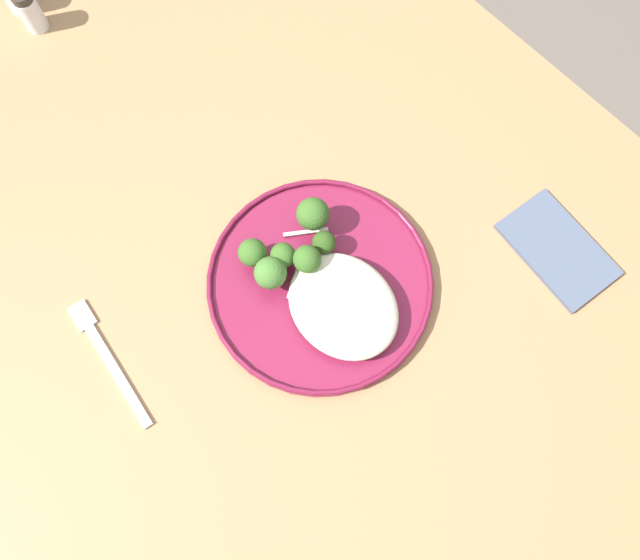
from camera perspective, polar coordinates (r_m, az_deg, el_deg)
The scene contains 19 objects.
ground at distance 1.57m, azimuth -1.21°, elevation -8.77°, with size 6.00×6.00×0.00m, color #665B51.
wooden_dining_table at distance 0.92m, azimuth -2.04°, elevation -1.86°, with size 1.40×1.00×0.74m.
dinner_plate at distance 0.84m, azimuth 0.00°, elevation -0.25°, with size 0.29×0.29×0.02m.
noodle_bed at distance 0.81m, azimuth 2.05°, elevation -2.25°, with size 0.15×0.12×0.04m.
seared_scallop_right_edge at distance 0.82m, azimuth 1.13°, elevation -0.96°, with size 0.02×0.02×0.01m.
seared_scallop_half_hidden at distance 0.82m, azimuth 3.83°, elevation -2.74°, with size 0.03×0.03×0.01m.
seared_scallop_center_golden at distance 0.81m, azimuth 1.09°, elevation -2.50°, with size 0.02×0.02×0.01m.
seared_scallop_on_noodles at distance 0.83m, azimuth -0.46°, elevation 1.02°, with size 0.03×0.03×0.01m.
broccoli_floret_left_leaning at distance 0.82m, azimuth -3.24°, elevation 2.13°, with size 0.03×0.03×0.05m.
broccoli_floret_small_sprig at distance 0.80m, azimuth -4.34°, elevation 0.61°, with size 0.04×0.04×0.06m.
broccoli_floret_right_tilted at distance 0.82m, azimuth -5.90°, elevation 2.35°, with size 0.04×0.04×0.05m.
broccoli_floret_rear_charred at distance 0.83m, azimuth -0.62°, elevation 5.73°, with size 0.04×0.04×0.06m.
broccoli_floret_near_rim at distance 0.80m, azimuth -1.14°, elevation 1.81°, with size 0.04×0.04×0.06m.
broccoli_floret_beside_noodles at distance 0.83m, azimuth 0.35°, elevation 3.24°, with size 0.03×0.03×0.04m.
onion_sliver_short_strip at distance 0.83m, azimuth -2.38°, elevation 0.11°, with size 0.05×0.01×0.00m, color silver.
onion_sliver_long_sliver at distance 0.86m, azimuth -1.25°, elevation 4.19°, with size 0.06×0.01×0.00m, color silver.
dinner_fork at distance 0.86m, azimuth -17.96°, elevation -6.52°, with size 0.19×0.04×0.00m.
folded_napkin at distance 0.91m, azimuth 19.99°, elevation 2.52°, with size 0.15×0.09×0.01m, color #4C566B.
pepper_shaker at distance 1.10m, azimuth -23.97°, elevation 20.64°, with size 0.03×0.03×0.07m.
Camera 1 is at (0.22, -0.15, 1.54)m, focal length 36.76 mm.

